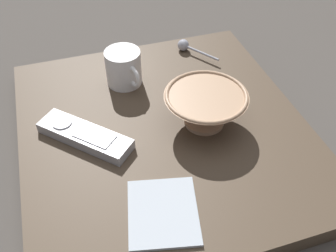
% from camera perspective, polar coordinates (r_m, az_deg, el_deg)
% --- Properties ---
extents(ground_plane, '(6.00, 6.00, 0.00)m').
position_cam_1_polar(ground_plane, '(0.82, -0.58, -2.09)').
color(ground_plane, '#47423D').
extents(table, '(0.62, 0.58, 0.04)m').
position_cam_1_polar(table, '(0.81, -0.59, -1.10)').
color(table, '#4C3D2D').
rests_on(table, ground).
extents(cereal_bowl, '(0.17, 0.17, 0.07)m').
position_cam_1_polar(cereal_bowl, '(0.78, 5.54, 2.84)').
color(cereal_bowl, tan).
rests_on(cereal_bowl, table).
extents(coffee_mug, '(0.11, 0.08, 0.08)m').
position_cam_1_polar(coffee_mug, '(0.89, -6.54, 8.54)').
color(coffee_mug, white).
rests_on(coffee_mug, table).
extents(teaspoon, '(0.11, 0.08, 0.03)m').
position_cam_1_polar(teaspoon, '(1.01, 2.60, 11.74)').
color(teaspoon, '#A3A5B2').
rests_on(teaspoon, table).
extents(tv_remote_near, '(0.18, 0.18, 0.03)m').
position_cam_1_polar(tv_remote_near, '(0.77, -12.20, -1.40)').
color(tv_remote_near, '#9E9EA3').
rests_on(tv_remote_near, table).
extents(folded_napkin, '(0.16, 0.14, 0.01)m').
position_cam_1_polar(folded_napkin, '(0.66, -0.76, -12.60)').
color(folded_napkin, '#B2BCC6').
rests_on(folded_napkin, table).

